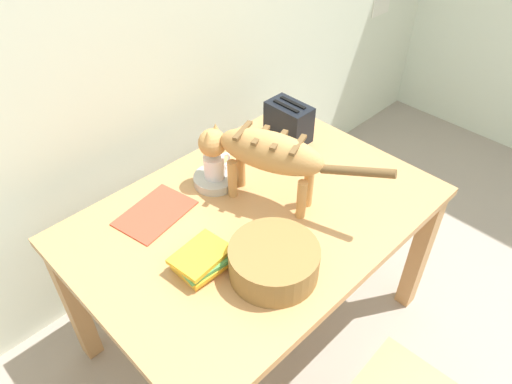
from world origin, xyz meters
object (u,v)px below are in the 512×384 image
magazine (155,213)px  book_stack (204,259)px  toaster (289,122)px  cat (264,153)px  saucer_bowl (215,180)px  wicker_basket (274,261)px  dining_table (256,228)px  coffee_mug (215,166)px

magazine → book_stack: book_stack is taller
toaster → magazine: bearing=179.3°
cat → saucer_bowl: (-0.08, 0.20, -0.20)m
cat → wicker_basket: (-0.24, -0.28, -0.16)m
dining_table → coffee_mug: bearing=88.1°
coffee_mug → wicker_basket: coffee_mug is taller
book_stack → coffee_mug: bearing=43.8°
dining_table → saucer_bowl: (0.00, 0.24, 0.10)m
coffee_mug → book_stack: coffee_mug is taller
cat → saucer_bowl: bearing=90.0°
dining_table → saucer_bowl: saucer_bowl is taller
saucer_bowl → coffee_mug: 0.07m
dining_table → wicker_basket: wicker_basket is taller
toaster → coffee_mug: bearing=-178.4°
cat → toaster: size_ratio=3.50×
saucer_bowl → magazine: saucer_bowl is taller
book_stack → wicker_basket: bearing=-51.3°
saucer_bowl → toaster: (0.45, 0.01, 0.07)m
saucer_bowl → toaster: 0.45m
magazine → dining_table: bearing=-54.3°
dining_table → magazine: (-0.28, 0.26, 0.09)m
wicker_basket → toaster: 0.79m
dining_table → coffee_mug: (0.01, 0.24, 0.17)m
dining_table → book_stack: 0.34m
dining_table → saucer_bowl: bearing=89.0°
magazine → toaster: (0.73, -0.01, 0.08)m
wicker_basket → cat: bearing=49.4°
saucer_bowl → magazine: size_ratio=0.62×
dining_table → book_stack: book_stack is taller
book_stack → magazine: bearing=84.0°
dining_table → book_stack: (-0.31, -0.07, 0.12)m
toaster → book_stack: bearing=-157.4°
wicker_basket → saucer_bowl: bearing=70.9°
cat → wicker_basket: size_ratio=2.37×
book_stack → dining_table: bearing=12.0°
cat → toaster: (0.37, 0.21, -0.13)m
magazine → wicker_basket: 0.52m
saucer_bowl → toaster: toaster is taller
cat → saucer_bowl: cat is taller
cat → wicker_basket: bearing=-151.0°
saucer_bowl → book_stack: bearing=-135.9°
magazine → wicker_basket: bearing=-88.5°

